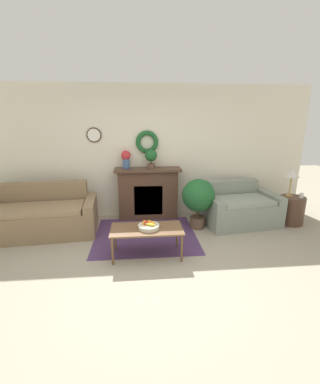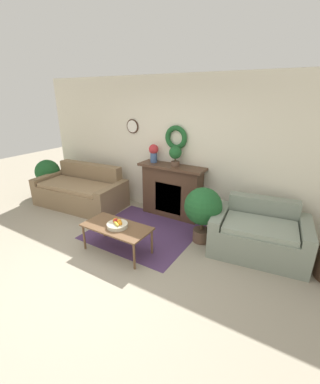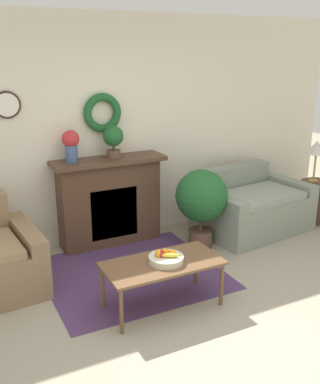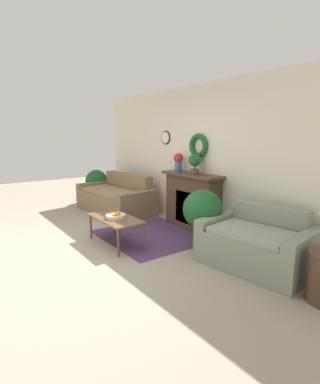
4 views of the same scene
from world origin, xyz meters
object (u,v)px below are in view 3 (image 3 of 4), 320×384
Objects in this scene: fruit_bowl at (166,258)px; side_table_by_loveseat at (317,201)px; vase_on_mantel_left at (71,144)px; coffee_table at (162,266)px; fireplace at (109,201)px; loveseat_right at (252,207)px; potted_plant_on_mantel at (113,139)px; table_lamp at (317,148)px; potted_plant_floor_by_loveseat at (201,199)px.

side_table_by_loveseat is at bearing 19.54° from fruit_bowl.
coffee_table is at bearing -78.07° from vase_on_mantel_left.
vase_on_mantel_left reaches higher than side_table_by_loveseat.
fireplace is at bearing 168.54° from side_table_by_loveseat.
loveseat_right is 2.20m from fruit_bowl.
potted_plant_on_mantel reaches higher than loveseat_right.
loveseat_right is 2.47m from vase_on_mantel_left.
coffee_table is 1.91× the size of table_lamp.
potted_plant_floor_by_loveseat reaches higher than side_table_by_loveseat.
fruit_bowl is (-0.07, -1.60, -0.05)m from fireplace.
loveseat_right is (1.80, -0.45, -0.23)m from fireplace.
fireplace reaches higher than loveseat_right.
table_lamp is 0.59× the size of potted_plant_floor_by_loveseat.
fireplace is 0.85m from vase_on_mantel_left.
potted_plant_floor_by_loveseat is at bearing 43.97° from coffee_table.
vase_on_mantel_left reaches higher than table_lamp.
vase_on_mantel_left is (-0.43, 0.01, 0.73)m from fireplace.
loveseat_right is 2.69× the size of table_lamp.
coffee_table is 1.95× the size of side_table_by_loveseat.
loveseat_right is at bearing -14.14° from potted_plant_on_mantel.
table_lamp is at bearing 20.41° from coffee_table.
table_lamp is (0.97, -0.08, 0.71)m from loveseat_right.
table_lamp reaches higher than side_table_by_loveseat.
side_table_by_loveseat reaches higher than coffee_table.
coffee_table is at bearing -95.85° from potted_plant_on_mantel.
fireplace is at bearing 169.25° from table_lamp.
fruit_bowl is 1.40m from potted_plant_floor_by_loveseat.
loveseat_right is at bearing 31.08° from coffee_table.
vase_on_mantel_left is 0.50m from potted_plant_on_mantel.
fruit_bowl is at bearing -94.87° from potted_plant_on_mantel.
coffee_table is at bearing -159.59° from table_lamp.
coffee_table is 3.12m from table_lamp.
potted_plant_floor_by_loveseat is at bearing -24.76° from vase_on_mantel_left.
table_lamp is 1.57× the size of vase_on_mantel_left.
fruit_bowl is (-1.87, -1.15, 0.18)m from loveseat_right.
table_lamp is (2.77, -0.53, 0.48)m from fireplace.
side_table_by_loveseat is at bearing -10.08° from vase_on_mantel_left.
coffee_table is (-0.09, -1.59, -0.13)m from fireplace.
table_lamp is at bearing 141.34° from side_table_by_loveseat.
coffee_table is at bearing -93.31° from fireplace.
potted_plant_on_mantel is at bearing -2.29° from vase_on_mantel_left.
loveseat_right reaches higher than coffee_table.
fruit_bowl is 1.78m from potted_plant_on_mantel.
loveseat_right is at bearing 10.65° from potted_plant_floor_by_loveseat.
fireplace is 2.86m from table_lamp.
coffee_table is 2.85× the size of potted_plant_on_mantel.
coffee_table is 1.82m from potted_plant_on_mantel.
potted_plant_on_mantel is (0.50, -0.02, 0.02)m from vase_on_mantel_left.
potted_plant_floor_by_loveseat is (-1.85, -0.09, -0.41)m from table_lamp.
side_table_by_loveseat is at bearing 19.19° from coffee_table.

